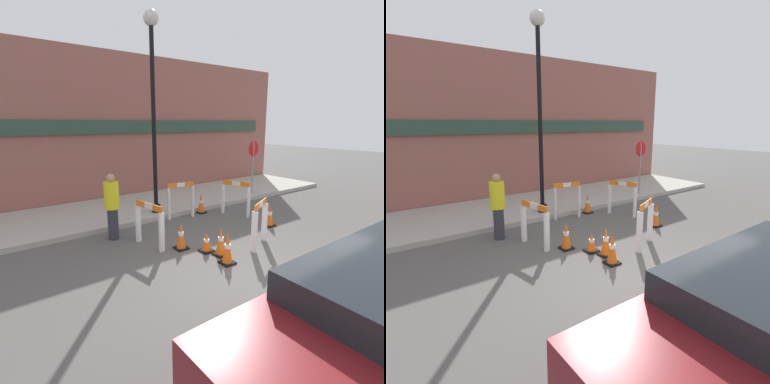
{
  "view_description": "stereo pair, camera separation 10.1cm",
  "coord_description": "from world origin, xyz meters",
  "views": [
    {
      "loc": [
        -4.05,
        -3.18,
        2.95
      ],
      "look_at": [
        0.95,
        3.59,
        1.0
      ],
      "focal_mm": 28.0,
      "sensor_mm": 36.0,
      "label": 1
    },
    {
      "loc": [
        -3.97,
        -3.24,
        2.95
      ],
      "look_at": [
        0.95,
        3.59,
        1.0
      ],
      "focal_mm": 28.0,
      "sensor_mm": 36.0,
      "label": 2
    }
  ],
  "objects": [
    {
      "name": "ground_plane",
      "position": [
        0.0,
        0.0,
        0.0
      ],
      "size": [
        60.0,
        60.0,
        0.0
      ],
      "primitive_type": "plane",
      "color": "#565451"
    },
    {
      "name": "traffic_cone_1",
      "position": [
        1.93,
        4.4,
        0.32
      ],
      "size": [
        0.3,
        0.3,
        0.67
      ],
      "color": "black",
      "rests_on": "ground_plane"
    },
    {
      "name": "sidewalk_slab",
      "position": [
        0.0,
        6.13,
        0.07
      ],
      "size": [
        18.0,
        3.27,
        0.15
      ],
      "color": "#ADA89E",
      "rests_on": "ground_plane"
    },
    {
      "name": "traffic_cone_2",
      "position": [
        2.72,
        2.18,
        0.31
      ],
      "size": [
        0.3,
        0.3,
        0.65
      ],
      "color": "black",
      "rests_on": "ground_plane"
    },
    {
      "name": "barricade_3",
      "position": [
        -0.82,
        2.94,
        0.6
      ],
      "size": [
        0.3,
        0.96,
        1.09
      ],
      "rotation": [
        0.0,
        0.0,
        11.18
      ],
      "color": "white",
      "rests_on": "ground_plane"
    },
    {
      "name": "barricade_1",
      "position": [
        2.66,
        3.53,
        0.62
      ],
      "size": [
        0.47,
        0.94,
        1.13
      ],
      "rotation": [
        0.0,
        0.0,
        8.23
      ],
      "color": "white",
      "rests_on": "ground_plane"
    },
    {
      "name": "person_worker",
      "position": [
        -1.34,
        3.91,
        0.92
      ],
      "size": [
        0.48,
        0.48,
        1.72
      ],
      "rotation": [
        0.0,
        0.0,
        -0.34
      ],
      "color": "#33333D",
      "rests_on": "ground_plane"
    },
    {
      "name": "traffic_cone_4",
      "position": [
        0.07,
        1.13,
        0.33
      ],
      "size": [
        0.3,
        0.3,
        0.69
      ],
      "color": "black",
      "rests_on": "ground_plane"
    },
    {
      "name": "stop_sign",
      "position": [
        5.0,
        4.97,
        1.56
      ],
      "size": [
        0.6,
        0.08,
        2.1
      ],
      "rotation": [
        0.0,
        0.0,
        3.25
      ],
      "color": "gray",
      "rests_on": "sidewalk_slab"
    },
    {
      "name": "streetlamp_post",
      "position": [
        0.52,
        4.96,
        3.9
      ],
      "size": [
        0.44,
        0.44,
        5.9
      ],
      "color": "black",
      "rests_on": "sidewalk_slab"
    },
    {
      "name": "traffic_cone_0",
      "position": [
        0.11,
        1.88,
        0.22
      ],
      "size": [
        0.3,
        0.3,
        0.46
      ],
      "color": "black",
      "rests_on": "ground_plane"
    },
    {
      "name": "traffic_cone_3",
      "position": [
        -0.29,
        2.35,
        0.32
      ],
      "size": [
        0.3,
        0.3,
        0.67
      ],
      "color": "black",
      "rests_on": "ground_plane"
    },
    {
      "name": "traffic_cone_5",
      "position": [
        0.24,
        1.53,
        0.33
      ],
      "size": [
        0.3,
        0.3,
        0.68
      ],
      "color": "black",
      "rests_on": "ground_plane"
    },
    {
      "name": "barricade_0",
      "position": [
        1.34,
        1.37,
        0.61
      ],
      "size": [
        0.86,
        0.48,
        1.14
      ],
      "rotation": [
        0.0,
        0.0,
        6.7
      ],
      "color": "white",
      "rests_on": "ground_plane"
    },
    {
      "name": "storefront_facade",
      "position": [
        0.0,
        7.84,
        2.75
      ],
      "size": [
        18.0,
        0.22,
        5.5
      ],
      "color": "#93564C",
      "rests_on": "ground_plane"
    },
    {
      "name": "barricade_2",
      "position": [
        1.07,
        4.35,
        0.62
      ],
      "size": [
        0.87,
        0.32,
        1.15
      ],
      "rotation": [
        0.0,
        0.0,
        9.2
      ],
      "color": "white",
      "rests_on": "ground_plane"
    }
  ]
}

